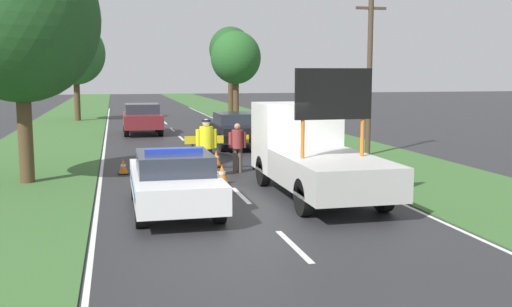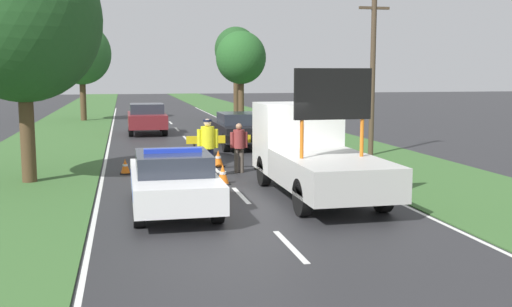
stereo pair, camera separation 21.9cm
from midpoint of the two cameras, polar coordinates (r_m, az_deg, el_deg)
The scene contains 19 objects.
ground_plane at distance 14.87m, azimuth -1.19°, elevation -4.66°, with size 160.00×160.00×0.00m, color #28282B.
lane_markings at distance 25.71m, azimuth -6.40°, elevation 0.53°, with size 7.36×61.09×0.01m.
grass_verge_left at distance 34.49m, azimuth -18.37°, elevation 2.01°, with size 4.79×120.00×0.03m.
grass_verge_right at distance 35.55m, azimuth 1.70°, elevation 2.56°, with size 4.79×120.00×0.03m.
police_car at distance 13.98m, azimuth -8.28°, elevation -2.50°, with size 1.88×4.62×1.47m.
work_truck at distance 15.83m, azimuth 4.87°, elevation 0.20°, with size 2.16×5.93×3.29m.
road_barrier at distance 19.51m, azimuth -3.44°, elevation 1.10°, with size 2.53×0.08×1.16m.
police_officer at distance 18.23m, azimuth -5.09°, elevation 1.01°, with size 0.65×0.41×1.80m.
pedestrian_civilian at distance 19.11m, azimuth -2.11°, elevation 0.92°, with size 0.57×0.36×1.59m.
traffic_cone_near_police at distance 17.22m, azimuth -3.63°, elevation -2.01°, with size 0.41×0.41×0.58m.
traffic_cone_centre_front at distance 19.41m, azimuth -12.84°, elevation -1.23°, with size 0.34×0.34×0.48m.
traffic_cone_near_truck at distance 20.48m, azimuth -4.12°, elevation -0.49°, with size 0.41×0.41×0.56m.
queued_car_sedan_black at distance 25.83m, azimuth -2.23°, elevation 2.37°, with size 1.85×4.68×1.49m.
queued_car_wagon_maroon at distance 32.05m, azimuth -10.98°, elevation 3.33°, with size 1.94×4.28×1.59m.
roadside_tree_near_left at distance 41.81m, azimuth -16.97°, elevation 9.06°, with size 3.89×3.89×6.51m.
roadside_tree_near_right at distance 18.45m, azimuth -21.93°, elevation 11.76°, with size 4.47×4.47×7.03m.
roadside_tree_mid_left at distance 38.69m, azimuth -2.10°, elevation 9.08°, with size 3.21×3.21×5.85m.
roadside_tree_mid_right at distance 41.11m, azimuth -2.59°, elevation 9.80°, with size 2.89×2.89×6.29m.
utility_pole at distance 23.40m, azimuth 10.49°, elevation 7.66°, with size 1.20×0.20×6.22m.
Camera 1 is at (-3.14, -14.18, 3.17)m, focal length 42.00 mm.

